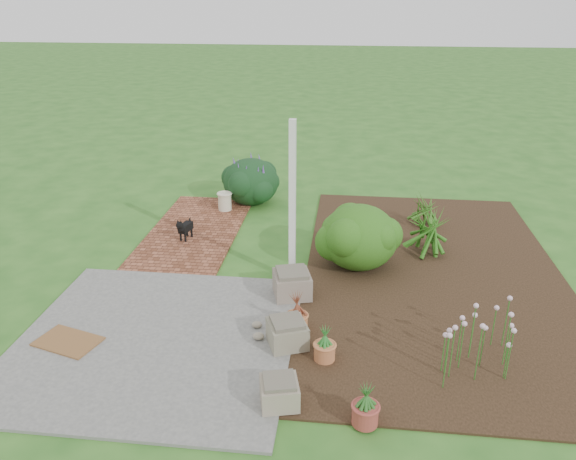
# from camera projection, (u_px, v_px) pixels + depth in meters

# --- Properties ---
(ground) EXTENTS (80.00, 80.00, 0.00)m
(ground) POSITION_uv_depth(u_px,v_px,m) (272.00, 281.00, 8.66)
(ground) COLOR #26591C
(ground) RESTS_ON ground
(concrete_patio) EXTENTS (3.50, 3.50, 0.04)m
(concrete_patio) POSITION_uv_depth(u_px,v_px,m) (156.00, 339.00, 7.19)
(concrete_patio) COLOR #595956
(concrete_patio) RESTS_ON ground
(brick_path) EXTENTS (1.60, 3.50, 0.04)m
(brick_path) POSITION_uv_depth(u_px,v_px,m) (195.00, 230.00, 10.43)
(brick_path) COLOR brown
(brick_path) RESTS_ON ground
(garden_bed) EXTENTS (4.00, 7.00, 0.03)m
(garden_bed) POSITION_uv_depth(u_px,v_px,m) (433.00, 274.00, 8.85)
(garden_bed) COLOR black
(garden_bed) RESTS_ON ground
(veranda_post) EXTENTS (0.10, 0.10, 2.50)m
(veranda_post) POSITION_uv_depth(u_px,v_px,m) (292.00, 204.00, 8.23)
(veranda_post) COLOR white
(veranda_post) RESTS_ON ground
(stone_trough_near) EXTENTS (0.48, 0.48, 0.27)m
(stone_trough_near) POSITION_uv_depth(u_px,v_px,m) (279.00, 393.00, 6.00)
(stone_trough_near) COLOR gray
(stone_trough_near) RESTS_ON concrete_patio
(stone_trough_mid) EXTENTS (0.59, 0.59, 0.30)m
(stone_trough_mid) POSITION_uv_depth(u_px,v_px,m) (287.00, 334.00, 7.00)
(stone_trough_mid) COLOR #706956
(stone_trough_mid) RESTS_ON concrete_patio
(stone_trough_far) EXTENTS (0.63, 0.63, 0.34)m
(stone_trough_far) POSITION_uv_depth(u_px,v_px,m) (292.00, 285.00, 8.13)
(stone_trough_far) COLOR #746758
(stone_trough_far) RESTS_ON concrete_patio
(coir_doormat) EXTENTS (0.89, 0.70, 0.02)m
(coir_doormat) POSITION_uv_depth(u_px,v_px,m) (68.00, 341.00, 7.09)
(coir_doormat) COLOR brown
(coir_doormat) RESTS_ON concrete_patio
(black_dog) EXTENTS (0.21, 0.45, 0.40)m
(black_dog) POSITION_uv_depth(u_px,v_px,m) (184.00, 227.00, 9.91)
(black_dog) COLOR black
(black_dog) RESTS_ON brick_path
(cream_ceramic_urn) EXTENTS (0.31, 0.31, 0.35)m
(cream_ceramic_urn) POSITION_uv_depth(u_px,v_px,m) (225.00, 202.00, 11.29)
(cream_ceramic_urn) COLOR beige
(cream_ceramic_urn) RESTS_ON brick_path
(evergreen_shrub) EXTENTS (1.59, 1.59, 1.04)m
(evergreen_shrub) POSITION_uv_depth(u_px,v_px,m) (359.00, 235.00, 8.91)
(evergreen_shrub) COLOR #13400C
(evergreen_shrub) RESTS_ON garden_bed
(agapanthus_clump_back) EXTENTS (1.24, 1.24, 0.90)m
(agapanthus_clump_back) POSITION_uv_depth(u_px,v_px,m) (427.00, 227.00, 9.39)
(agapanthus_clump_back) COLOR #1A430C
(agapanthus_clump_back) RESTS_ON garden_bed
(agapanthus_clump_front) EXTENTS (0.82, 0.82, 0.69)m
(agapanthus_clump_front) POSITION_uv_depth(u_px,v_px,m) (425.00, 208.00, 10.52)
(agapanthus_clump_front) COLOR #194413
(agapanthus_clump_front) RESTS_ON garden_bed
(pink_flower_patch) EXTENTS (1.47, 1.47, 0.73)m
(pink_flower_patch) POSITION_uv_depth(u_px,v_px,m) (471.00, 339.00, 6.53)
(pink_flower_patch) COLOR #113D0F
(pink_flower_patch) RESTS_ON garden_bed
(terracotta_pot_bronze) EXTENTS (0.36, 0.36, 0.23)m
(terracotta_pot_bronze) POSITION_uv_depth(u_px,v_px,m) (297.00, 322.00, 7.33)
(terracotta_pot_bronze) COLOR #B66C3D
(terracotta_pot_bronze) RESTS_ON garden_bed
(terracotta_pot_small_left) EXTENTS (0.31, 0.31, 0.21)m
(terracotta_pot_small_left) POSITION_uv_depth(u_px,v_px,m) (325.00, 352.00, 6.75)
(terracotta_pot_small_left) COLOR #B4683C
(terracotta_pot_small_left) RESTS_ON garden_bed
(terracotta_pot_small_right) EXTENTS (0.36, 0.36, 0.23)m
(terracotta_pot_small_right) POSITION_uv_depth(u_px,v_px,m) (365.00, 415.00, 5.74)
(terracotta_pot_small_right) COLOR #963A32
(terracotta_pot_small_right) RESTS_ON garden_bed
(purple_flowering_bush) EXTENTS (1.19, 1.19, 0.98)m
(purple_flowering_bush) POSITION_uv_depth(u_px,v_px,m) (251.00, 180.00, 11.66)
(purple_flowering_bush) COLOR black
(purple_flowering_bush) RESTS_ON ground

